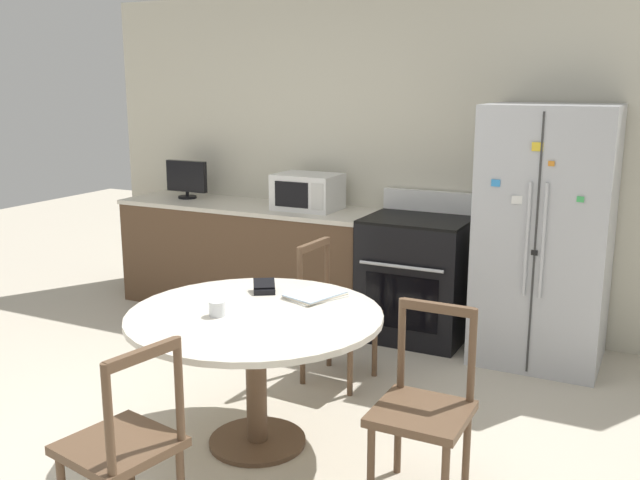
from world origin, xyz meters
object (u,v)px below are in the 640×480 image
oven_range (417,277)px  candle_glass (217,309)px  microwave (308,192)px  wallet (264,288)px  countertop_tv (187,178)px  dining_chair_near (124,447)px  refrigerator (545,236)px  dining_chair_far (335,315)px  dining_chair_right (423,410)px

oven_range → candle_glass: oven_range is taller
microwave → wallet: microwave is taller
countertop_tv → dining_chair_near: countertop_tv is taller
refrigerator → dining_chair_near: 3.13m
refrigerator → dining_chair_far: (-1.12, -0.96, -0.45)m
dining_chair_right → dining_chair_near: same height
countertop_tv → dining_chair_near: 3.57m
countertop_tv → dining_chair_far: 2.30m
dining_chair_right → wallet: dining_chair_right is taller
countertop_tv → dining_chair_far: countertop_tv is taller
dining_chair_right → refrigerator: bearing=-94.9°
dining_chair_right → wallet: (-1.09, 0.41, 0.33)m
dining_chair_right → dining_chair_near: (-1.00, -0.88, 0.00)m
countertop_tv → candle_glass: 2.80m
dining_chair_right → candle_glass: 1.14m
refrigerator → wallet: refrigerator is taller
candle_glass → wallet: candle_glass is taller
countertop_tv → oven_range: bearing=-1.6°
oven_range → dining_chair_right: oven_range is taller
dining_chair_near → dining_chair_far: bearing=9.3°
microwave → dining_chair_near: size_ratio=0.56×
refrigerator → oven_range: bearing=177.5°
countertop_tv → dining_chair_right: 3.61m
microwave → dining_chair_far: microwave is taller
countertop_tv → wallet: 2.47m
dining_chair_far → candle_glass: bearing=-4.3°
refrigerator → dining_chair_right: (-0.18, -1.99, -0.45)m
dining_chair_right → microwave: bearing=-50.9°
countertop_tv → microwave: bearing=-0.4°
oven_range → dining_chair_near: 2.92m
dining_chair_far → candle_glass: (-0.15, -1.08, 0.34)m
oven_range → candle_glass: bearing=-99.7°
refrigerator → dining_chair_near: refrigerator is taller
oven_range → dining_chair_near: (-0.26, -2.91, -0.03)m
dining_chair_near → candle_glass: 0.90m
oven_range → refrigerator: bearing=-2.5°
countertop_tv → wallet: bearing=-43.1°
dining_chair_far → wallet: dining_chair_far is taller
dining_chair_right → dining_chair_far: bearing=-47.6°
refrigerator → dining_chair_far: refrigerator is taller
refrigerator → dining_chair_near: size_ratio=1.95×
oven_range → dining_chair_near: oven_range is taller
countertop_tv → candle_glass: bearing=-50.1°
dining_chair_right → dining_chair_far: same height
wallet → refrigerator: bearing=51.2°
oven_range → dining_chair_right: (0.74, -2.03, -0.03)m
dining_chair_near → wallet: (-0.09, 1.29, 0.33)m
oven_range → countertop_tv: (-2.14, 0.06, 0.61)m
dining_chair_near → microwave: bearing=24.1°
oven_range → microwave: size_ratio=2.15×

